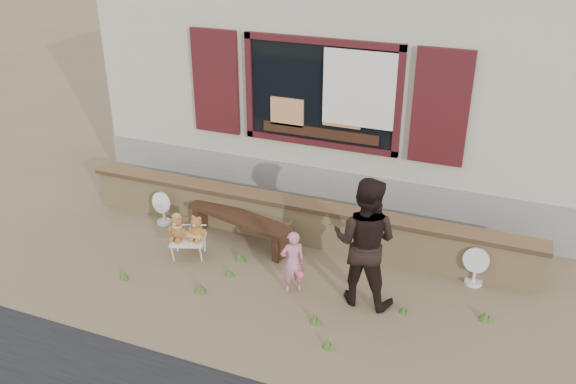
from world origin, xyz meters
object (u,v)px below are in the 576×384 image
at_px(adult, 365,242).
at_px(teddy_bear_right, 197,227).
at_px(teddy_bear_left, 177,226).
at_px(bench, 240,223).
at_px(folding_chair, 188,240).
at_px(child, 293,262).

bearing_deg(adult, teddy_bear_right, -0.82).
bearing_deg(teddy_bear_left, teddy_bear_right, 0.00).
xyz_separation_m(bench, teddy_bear_left, (-0.65, -0.70, 0.16)).
height_order(folding_chair, adult, adult).
height_order(teddy_bear_right, adult, adult).
xyz_separation_m(child, adult, (0.91, 0.15, 0.42)).
relative_size(folding_chair, child, 0.66).
bearing_deg(bench, folding_chair, -114.68).
xyz_separation_m(teddy_bear_left, child, (1.86, -0.20, -0.04)).
bearing_deg(folding_chair, adult, -22.33).
relative_size(folding_chair, adult, 0.34).
height_order(bench, adult, adult).
relative_size(bench, teddy_bear_left, 4.58).
distance_m(teddy_bear_left, child, 1.87).
bearing_deg(folding_chair, bench, 31.04).
bearing_deg(adult, folding_chair, 0.39).
distance_m(bench, teddy_bear_left, 0.97).
distance_m(folding_chair, teddy_bear_right, 0.26).
xyz_separation_m(bench, teddy_bear_right, (-0.39, -0.60, 0.15)).
bearing_deg(bench, child, -22.64).
xyz_separation_m(teddy_bear_left, teddy_bear_right, (0.26, 0.10, -0.01)).
distance_m(teddy_bear_left, teddy_bear_right, 0.28).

